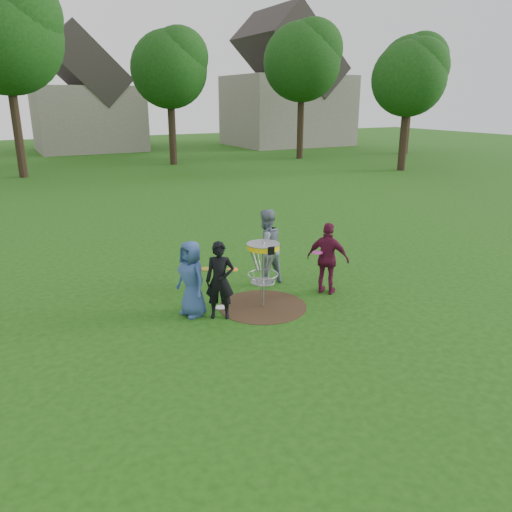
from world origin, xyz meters
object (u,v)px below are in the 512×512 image
player_grey (266,247)px  disc_golf_basket (263,259)px  player_blue (192,279)px  player_black (220,281)px  player_maroon (328,259)px

player_grey → disc_golf_basket: bearing=53.3°
player_blue → player_black: (0.43, -0.37, 0.01)m
player_black → disc_golf_basket: 1.01m
player_black → player_grey: player_grey is taller
disc_golf_basket → player_maroon: bearing=0.2°
disc_golf_basket → player_blue: bearing=168.2°
player_blue → player_black: size_ratio=0.99×
player_maroon → player_blue: bearing=47.0°
player_grey → player_maroon: player_grey is taller
player_maroon → player_grey: bearing=-0.7°
player_black → player_maroon: 2.57m
disc_golf_basket → player_black: bearing=-175.6°
player_blue → disc_golf_basket: bearing=63.0°
player_grey → player_maroon: size_ratio=1.10×
player_blue → player_black: 0.57m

